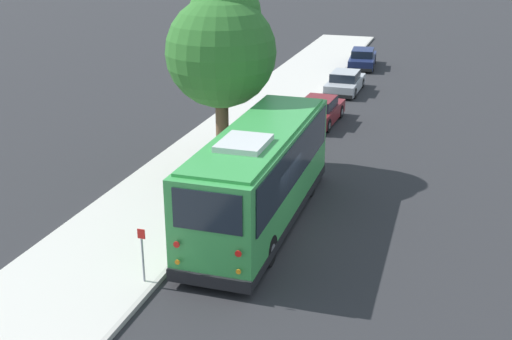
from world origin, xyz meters
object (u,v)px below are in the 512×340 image
(parked_sedan_silver, at_px, (345,82))
(sign_post_far, at_px, (174,229))
(shuttle_bus, at_px, (260,172))
(fire_hydrant, at_px, (268,138))
(parked_sedan_navy, at_px, (363,59))
(sign_post_near, at_px, (143,255))
(parked_sedan_maroon, at_px, (319,111))
(street_tree, at_px, (222,45))

(parked_sedan_silver, height_order, sign_post_far, sign_post_far)
(parked_sedan_silver, bearing_deg, sign_post_far, 177.25)
(shuttle_bus, xyz_separation_m, fire_hydrant, (7.28, 1.89, -1.28))
(shuttle_bus, bearing_deg, parked_sedan_navy, 1.12)
(fire_hydrant, bearing_deg, sign_post_near, -179.86)
(fire_hydrant, bearing_deg, sign_post_far, -179.83)
(parked_sedan_maroon, xyz_separation_m, sign_post_near, (-16.79, 1.27, 0.34))
(parked_sedan_navy, relative_size, sign_post_far, 3.85)
(parked_sedan_navy, xyz_separation_m, street_tree, (-22.12, 2.29, 4.48))
(parked_sedan_navy, distance_m, fire_hydrant, 19.28)
(sign_post_far, relative_size, fire_hydrant, 1.53)
(shuttle_bus, xyz_separation_m, parked_sedan_navy, (26.51, 0.61, -1.23))
(shuttle_bus, height_order, sign_post_near, shuttle_bus)
(parked_sedan_maroon, relative_size, parked_sedan_silver, 0.99)
(parked_sedan_silver, height_order, street_tree, street_tree)
(parked_sedan_maroon, distance_m, street_tree, 9.11)
(shuttle_bus, xyz_separation_m, street_tree, (4.39, 2.90, 3.25))
(parked_sedan_silver, height_order, fire_hydrant, parked_sedan_silver)
(parked_sedan_maroon, distance_m, fire_hydrant, 4.89)
(shuttle_bus, xyz_separation_m, sign_post_far, (-2.74, 1.86, -1.06))
(parked_sedan_maroon, height_order, parked_sedan_navy, parked_sedan_maroon)
(street_tree, bearing_deg, fire_hydrant, -19.24)
(parked_sedan_maroon, distance_m, parked_sedan_silver, 6.94)
(sign_post_far, bearing_deg, parked_sedan_maroon, -4.92)
(parked_sedan_navy, distance_m, sign_post_near, 31.34)
(shuttle_bus, height_order, parked_sedan_maroon, shuttle_bus)
(fire_hydrant, bearing_deg, street_tree, 160.76)
(street_tree, relative_size, sign_post_far, 6.00)
(parked_sedan_silver, height_order, parked_sedan_navy, parked_sedan_navy)
(shuttle_bus, height_order, parked_sedan_silver, shuttle_bus)
(parked_sedan_navy, height_order, sign_post_far, sign_post_far)
(parked_sedan_silver, xyz_separation_m, street_tree, (-14.54, 2.39, 4.50))
(shuttle_bus, bearing_deg, sign_post_near, 158.62)
(sign_post_far, bearing_deg, parked_sedan_silver, -3.58)
(parked_sedan_navy, xyz_separation_m, fire_hydrant, (-19.24, 1.28, -0.05))
(parked_sedan_silver, xyz_separation_m, sign_post_far, (-21.68, 1.36, 0.19))
(shuttle_bus, distance_m, parked_sedan_silver, 18.98)
(sign_post_near, bearing_deg, parked_sedan_navy, -2.29)
(parked_sedan_maroon, height_order, street_tree, street_tree)
(parked_sedan_maroon, relative_size, street_tree, 0.59)
(sign_post_near, height_order, sign_post_far, sign_post_near)
(parked_sedan_maroon, bearing_deg, street_tree, 165.97)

